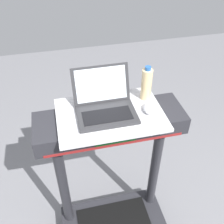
% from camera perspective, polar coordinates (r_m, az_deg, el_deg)
% --- Properties ---
extents(desk_board, '(0.62, 0.42, 0.02)m').
position_cam_1_polar(desk_board, '(1.55, -0.42, -0.57)').
color(desk_board, silver).
rests_on(desk_board, treadmill_base).
extents(laptop, '(0.34, 0.31, 0.23)m').
position_cam_1_polar(laptop, '(1.53, -1.56, 1.59)').
color(laptop, '#2D2D30').
rests_on(laptop, desk_board).
extents(computer_mouse, '(0.08, 0.11, 0.03)m').
position_cam_1_polar(computer_mouse, '(1.56, 7.76, 0.79)').
color(computer_mouse, '#B2B2B7').
rests_on(computer_mouse, desk_board).
extents(water_bottle, '(0.06, 0.06, 0.22)m').
position_cam_1_polar(water_bottle, '(1.61, 7.42, 5.98)').
color(water_bottle, beige).
rests_on(water_bottle, desk_board).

